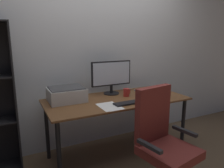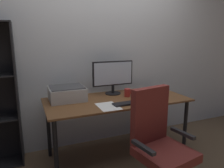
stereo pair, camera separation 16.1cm
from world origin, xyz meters
The scene contains 11 objects.
ground_plane centered at (0.00, 0.00, 0.00)m, with size 12.00×12.00×0.00m, color brown.
back_wall centered at (0.00, 0.55, 1.30)m, with size 6.40×0.10×2.60m, color silver.
desk centered at (0.00, 0.00, 0.66)m, with size 1.66×0.75×0.74m.
monitor centered at (0.05, 0.23, 0.98)m, with size 0.54×0.20×0.42m.
keyboard centered at (0.01, -0.23, 0.75)m, with size 0.29×0.11×0.02m, color black.
mouse centered at (0.22, -0.20, 0.76)m, with size 0.06×0.10×0.03m, color black.
coffee_mug centered at (0.16, 0.04, 0.79)m, with size 0.09×0.07×0.10m.
laptop centered at (0.54, 0.10, 0.75)m, with size 0.32×0.23×0.02m, color #B7BABC.
printer centered at (-0.55, 0.18, 0.82)m, with size 0.40×0.34×0.16m.
paper_sheet centered at (-0.20, -0.22, 0.74)m, with size 0.21×0.30×0.00m, color white.
office_chair centered at (0.08, -0.76, 0.46)m, with size 0.56×0.55×1.01m.
Camera 1 is at (-1.12, -2.14, 1.45)m, focal length 34.03 mm.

